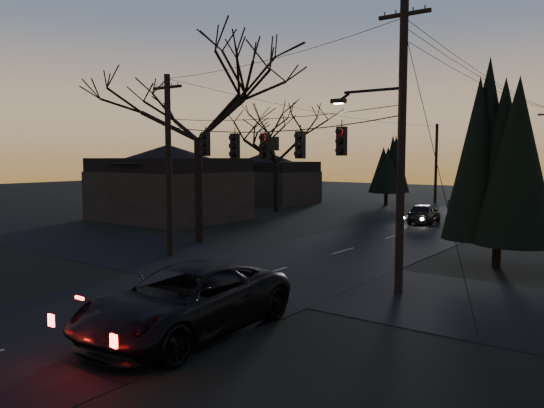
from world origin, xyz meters
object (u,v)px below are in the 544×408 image
Objects in this scene: utility_pole_far_l at (435,203)px; suv_near at (186,301)px; evergreen_right at (500,153)px; bare_tree_left at (198,99)px; utility_pole_left at (170,256)px; sedan_oncoming_b at (471,203)px; utility_pole_right at (398,293)px; sedan_oncoming_a at (424,214)px.

suv_near is at bearing -78.66° from utility_pole_far_l.
utility_pole_far_l is 0.94× the size of evergreen_right.
utility_pole_far_l is at bearing 86.98° from bare_tree_left.
suv_near is (-4.41, -13.94, -3.96)m from evergreen_right.
bare_tree_left is 1.31× the size of evergreen_right.
utility_pole_left is 11.45m from suv_near.
utility_pole_left is 30.62m from sedan_oncoming_b.
evergreen_right reaches higher than suv_near.
utility_pole_far_l is 0.72× the size of bare_tree_left.
evergreen_right is 15.15m from suv_near.
utility_pole_right is 37.79m from utility_pole_far_l.
utility_pole_left is at bearing 136.72° from suv_near.
sedan_oncoming_b is at bearing 80.22° from utility_pole_left.
suv_near is (8.70, -7.39, 0.89)m from utility_pole_left.
utility_pole_left is 0.76× the size of bare_tree_left.
bare_tree_left reaches higher than sedan_oncoming_a.
utility_pole_right reaches higher than utility_pole_left.
utility_pole_right is 1.18× the size of utility_pole_left.
utility_pole_far_l is at bearing 107.72° from utility_pole_right.
bare_tree_left is (-1.70, -32.30, 7.81)m from utility_pole_far_l.
bare_tree_left is at bearing 96.36° from sedan_oncoming_b.
utility_pole_left reaches higher than sedan_oncoming_b.
utility_pole_right is at bearing 122.77° from sedan_oncoming_b.
utility_pole_right reaches higher than utility_pole_far_l.
evergreen_right reaches higher than sedan_oncoming_b.
evergreen_right is 1.98× the size of sedan_oncoming_b.
bare_tree_left is 28.26m from sedan_oncoming_b.
sedan_oncoming_b is (6.90, 26.46, -7.10)m from bare_tree_left.
utility_pole_right is at bearing -103.82° from evergreen_right.
utility_pole_far_l is 44.26m from suv_near.
sedan_oncoming_a is (6.90, 15.40, -7.10)m from bare_tree_left.
bare_tree_left is 2.67× the size of sedan_oncoming_a.
utility_pole_right is at bearing -72.28° from utility_pole_far_l.
utility_pole_right reaches higher than sedan_oncoming_a.
utility_pole_far_l reaches higher than sedan_oncoming_b.
sedan_oncoming_a is (-3.50, 26.49, -0.18)m from suv_near.
suv_near is at bearing 116.30° from sedan_oncoming_b.
utility_pole_far_l is 1.86× the size of sedan_oncoming_b.
evergreen_right is 15.40m from sedan_oncoming_a.
utility_pole_right is 30.83m from sedan_oncoming_b.
evergreen_right is 2.04× the size of sedan_oncoming_a.
utility_pole_right is at bearing 100.62° from sedan_oncoming_a.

